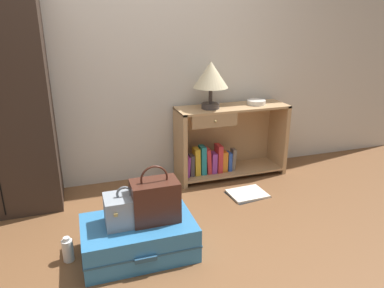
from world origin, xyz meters
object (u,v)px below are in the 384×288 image
object	(u,v)px
bowl	(256,102)
bookshelf	(226,143)
suitcase_large	(139,237)
train_case	(125,209)
bottle	(68,250)
open_book_on_floor	(247,194)
handbag	(155,200)
table_lamp	(211,76)

from	to	relation	value
bowl	bookshelf	bearing A→B (deg)	176.78
suitcase_large	train_case	xyz separation A→B (m)	(-0.08, 0.01, 0.22)
bowl	bottle	xyz separation A→B (m)	(-1.86, -0.95, -0.66)
bowl	open_book_on_floor	distance (m)	0.92
bowl	suitcase_large	size ratio (longest dim) A/B	0.25
train_case	bottle	distance (m)	0.47
bookshelf	bowl	bearing A→B (deg)	-3.22
bottle	open_book_on_floor	distance (m)	1.64
bowl	handbag	world-z (taller)	bowl
bookshelf	bowl	world-z (taller)	bowl
bowl	train_case	xyz separation A→B (m)	(-1.47, -1.01, -0.40)
bookshelf	train_case	size ratio (longest dim) A/B	4.13
handbag	open_book_on_floor	distance (m)	1.19
table_lamp	train_case	bearing A→B (deg)	-134.63
train_case	open_book_on_floor	distance (m)	1.34
handbag	open_book_on_floor	bearing A→B (deg)	29.45
train_case	bowl	bearing A→B (deg)	34.34
open_book_on_floor	handbag	bearing A→B (deg)	-150.55
bottle	handbag	bearing A→B (deg)	-7.30
handbag	bottle	xyz separation A→B (m)	(-0.59, 0.08, -0.31)
suitcase_large	train_case	size ratio (longest dim) A/B	2.80
train_case	handbag	world-z (taller)	handbag
bookshelf	bottle	size ratio (longest dim) A/B	6.28
suitcase_large	handbag	size ratio (longest dim) A/B	1.90
bookshelf	suitcase_large	distance (m)	1.52
handbag	open_book_on_floor	xyz separation A→B (m)	(0.98, 0.55, -0.38)
bookshelf	table_lamp	world-z (taller)	table_lamp
train_case	bottle	size ratio (longest dim) A/B	1.52
bookshelf	train_case	xyz separation A→B (m)	(-1.16, -1.02, -0.00)
bookshelf	handbag	world-z (taller)	bookshelf
table_lamp	train_case	size ratio (longest dim) A/B	1.64
table_lamp	suitcase_large	world-z (taller)	table_lamp
bowl	bottle	size ratio (longest dim) A/B	1.04
train_case	handbag	bearing A→B (deg)	-6.25
table_lamp	bottle	distance (m)	1.91
open_book_on_floor	suitcase_large	bearing A→B (deg)	-153.65
bookshelf	bottle	xyz separation A→B (m)	(-1.55, -0.97, -0.27)
bookshelf	suitcase_large	xyz separation A→B (m)	(-1.09, -1.04, -0.23)
bookshelf	bowl	size ratio (longest dim) A/B	6.01
bookshelf	open_book_on_floor	xyz separation A→B (m)	(0.02, -0.49, -0.34)
handbag	suitcase_large	bearing A→B (deg)	176.47
table_lamp	bowl	bearing A→B (deg)	1.84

